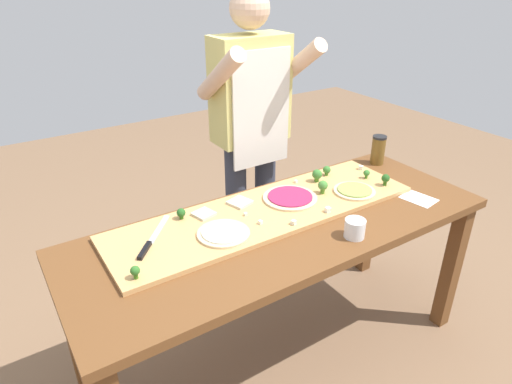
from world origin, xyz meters
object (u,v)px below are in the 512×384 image
cheese_crumble_d (361,168)px  pizza_slice_near_right (204,214)px  broccoli_floret_center_right (323,186)px  pizza_slice_near_left (240,202)px  chefs_knife (150,242)px  pizza_whole_pesto_green (354,191)px  sauce_jar (378,150)px  broccoli_floret_back_mid (367,173)px  cheese_crumble_c (328,210)px  broccoli_floret_front_right (386,179)px  broccoli_floret_front_left (181,213)px  broccoli_floret_front_mid (317,175)px  broccoli_floret_back_right (327,170)px  pizza_whole_beet_magenta (290,197)px  cheese_crumble_e (246,214)px  cheese_crumble_f (294,222)px  cook_center (251,123)px  pizza_whole_white_garlic (223,233)px  broccoli_floret_back_left (135,271)px  cheese_crumble_a (296,181)px  cheese_crumble_b (260,222)px  recipe_note (419,199)px  flour_cup (355,229)px  prep_table (283,243)px

cheese_crumble_d → pizza_slice_near_right: bearing=178.8°
broccoli_floret_center_right → pizza_slice_near_left: bearing=161.4°
chefs_knife → broccoli_floret_center_right: size_ratio=3.96×
pizza_whole_pesto_green → sauce_jar: size_ratio=1.24×
broccoli_floret_back_mid → cheese_crumble_c: size_ratio=2.11×
chefs_knife → broccoli_floret_front_right: bearing=-6.9°
broccoli_floret_front_left → cheese_crumble_c: broccoli_floret_front_left is taller
pizza_slice_near_right → broccoli_floret_front_mid: broccoli_floret_front_mid is taller
broccoli_floret_front_mid → broccoli_floret_back_right: 0.09m
broccoli_floret_back_right → pizza_whole_beet_magenta: bearing=-161.3°
pizza_whole_beet_magenta → broccoli_floret_back_right: bearing=18.7°
pizza_slice_near_left → sauce_jar: 0.90m
cheese_crumble_c → cheese_crumble_e: size_ratio=1.64×
cheese_crumble_e → cheese_crumble_f: size_ratio=0.71×
broccoli_floret_back_mid → cheese_crumble_e: bearing=179.0°
cheese_crumble_f → cook_center: size_ratio=0.01×
pizza_whole_white_garlic → pizza_slice_near_left: bearing=44.6°
broccoli_floret_back_left → broccoli_floret_back_right: 1.15m
cheese_crumble_c → cheese_crumble_f: bearing=-179.5°
broccoli_floret_back_mid → cheese_crumble_a: (-0.33, 0.15, -0.02)m
cheese_crumble_d → sauce_jar: (0.17, 0.04, 0.05)m
cheese_crumble_b → recipe_note: 0.79m
flour_cup → cook_center: cook_center is taller
broccoli_floret_front_left → cheese_crumble_f: 0.48m
broccoli_floret_back_right → broccoli_floret_front_left: 0.81m
cheese_crumble_c → recipe_note: cheese_crumble_c is taller
pizza_whole_pesto_green → sauce_jar: sauce_jar is taller
broccoli_floret_center_right → cook_center: 0.57m
pizza_slice_near_right → cheese_crumble_f: size_ratio=4.31×
prep_table → broccoli_floret_front_mid: broccoli_floret_front_mid is taller
cheese_crumble_d → broccoli_floret_back_mid: bearing=-120.7°
chefs_knife → broccoli_floret_back_mid: (1.13, -0.03, 0.02)m
cheese_crumble_b → prep_table: bearing=-10.0°
chefs_knife → pizza_slice_near_right: 0.29m
pizza_whole_pesto_green → broccoli_floret_back_mid: 0.18m
flour_cup → sauce_jar: sauce_jar is taller
broccoli_floret_front_right → cheese_crumble_b: bearing=177.7°
pizza_slice_near_right → cook_center: size_ratio=0.05×
broccoli_floret_center_right → cheese_crumble_b: bearing=-169.9°
broccoli_floret_back_right → broccoli_floret_front_left: (-0.81, 0.00, -0.00)m
pizza_whole_beet_magenta → pizza_whole_white_garlic: same height
broccoli_floret_front_right → broccoli_floret_back_mid: 0.11m
sauce_jar → cheese_crumble_c: bearing=-154.5°
cheese_crumble_b → cook_center: bearing=60.5°
pizza_slice_near_left → broccoli_floret_front_mid: 0.44m
prep_table → cheese_crumble_f: 0.15m
cheese_crumble_f → sauce_jar: size_ratio=0.12×
broccoli_floret_front_mid → recipe_note: bearing=-50.6°
pizza_slice_near_right → cheese_crumble_e: 0.18m
broccoli_floret_back_left → cheese_crumble_a: (0.93, 0.30, -0.02)m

